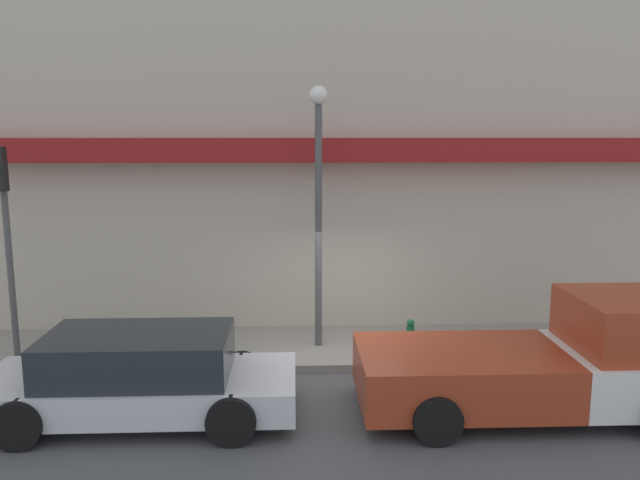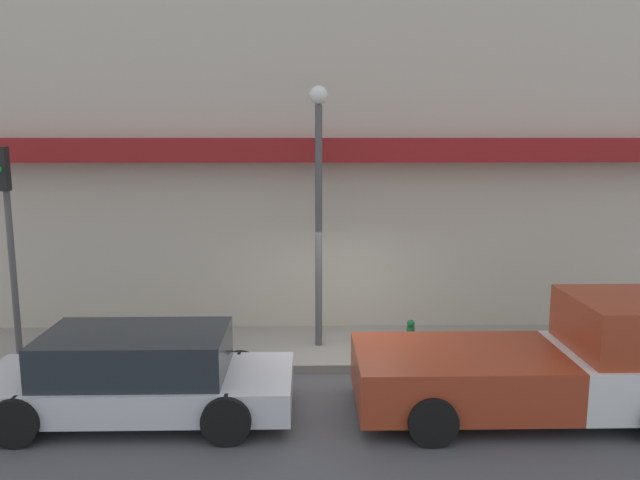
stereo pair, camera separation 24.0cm
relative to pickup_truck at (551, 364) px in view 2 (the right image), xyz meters
The scene contains 8 objects.
ground_plane 3.77m from the pickup_truck, 152.08° to the left, with size 80.00×80.00×0.00m, color #4C4C4F.
sidewalk 4.45m from the pickup_truck, 137.89° to the left, with size 36.00×2.43×0.16m.
building 7.98m from the pickup_truck, 120.10° to the left, with size 19.80×3.80×10.87m.
pickup_truck is the anchor object (origin of this frame).
parked_car 6.50m from the pickup_truck, behind, with size 4.83×2.05×1.39m.
fire_hydrant 3.16m from the pickup_truck, 124.51° to the left, with size 0.16×0.16×0.61m.
street_lamp 5.30m from the pickup_truck, 141.28° to the left, with size 0.36×0.36×5.16m.
traffic_light 9.89m from the pickup_truck, 166.45° to the left, with size 0.28×0.42×4.02m.
Camera 2 is at (-0.58, -11.01, 4.38)m, focal length 35.00 mm.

